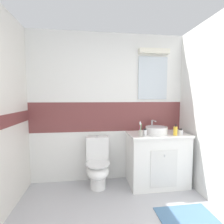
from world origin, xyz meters
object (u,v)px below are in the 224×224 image
(soap_dispenser, at_px, (175,131))
(lotion_bottle_short, at_px, (145,132))
(toilet, at_px, (98,164))
(toothbrush_cup, at_px, (141,132))
(hair_gel_jar, at_px, (180,132))
(sink_basin, at_px, (156,130))

(soap_dispenser, height_order, lotion_bottle_short, soap_dispenser)
(toilet, distance_m, toothbrush_cup, 0.86)
(toilet, xyz_separation_m, hair_gel_jar, (1.28, -0.18, 0.52))
(sink_basin, relative_size, toilet, 0.49)
(sink_basin, relative_size, lotion_bottle_short, 3.49)
(sink_basin, bearing_deg, toilet, 177.68)
(toilet, relative_size, hair_gel_jar, 8.27)
(soap_dispenser, height_order, hair_gel_jar, soap_dispenser)
(toilet, bearing_deg, lotion_bottle_short, -14.10)
(sink_basin, height_order, toothbrush_cup, toothbrush_cup)
(sink_basin, distance_m, toilet, 1.09)
(toilet, relative_size, toothbrush_cup, 3.52)
(toilet, distance_m, lotion_bottle_short, 0.90)
(toilet, xyz_separation_m, toothbrush_cup, (0.63, -0.22, 0.54))
(hair_gel_jar, height_order, lotion_bottle_short, lotion_bottle_short)
(toilet, bearing_deg, toothbrush_cup, -19.19)
(soap_dispenser, distance_m, hair_gel_jar, 0.10)
(sink_basin, xyz_separation_m, lotion_bottle_short, (-0.24, -0.14, -0.01))
(sink_basin, xyz_separation_m, hair_gel_jar, (0.33, -0.14, -0.02))
(toilet, bearing_deg, soap_dispenser, -9.82)
(sink_basin, height_order, lotion_bottle_short, sink_basin)
(sink_basin, distance_m, soap_dispenser, 0.29)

